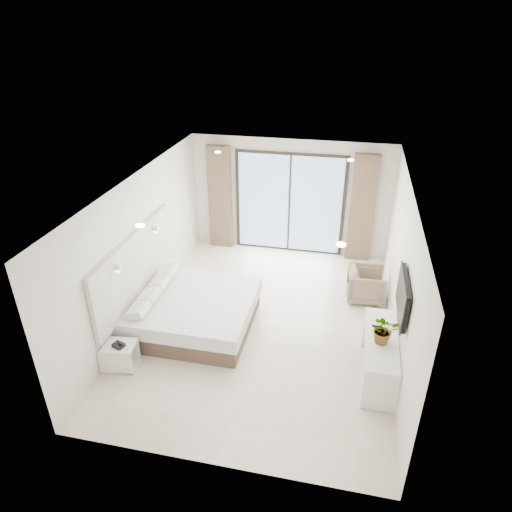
# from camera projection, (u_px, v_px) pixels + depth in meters

# --- Properties ---
(ground) EXTENTS (6.20, 6.20, 0.00)m
(ground) POSITION_uv_depth(u_px,v_px,m) (263.00, 323.00, 8.54)
(ground) COLOR beige
(ground) RESTS_ON ground
(room_shell) EXTENTS (4.62, 6.22, 2.72)m
(room_shell) POSITION_uv_depth(u_px,v_px,m) (261.00, 230.00, 8.42)
(room_shell) COLOR silver
(room_shell) RESTS_ON ground
(bed) EXTENTS (2.13, 2.03, 0.74)m
(bed) POSITION_uv_depth(u_px,v_px,m) (193.00, 312.00, 8.32)
(bed) COLOR brown
(bed) RESTS_ON ground
(nightstand) EXTENTS (0.54, 0.47, 0.45)m
(nightstand) POSITION_uv_depth(u_px,v_px,m) (121.00, 356.00, 7.38)
(nightstand) COLOR white
(nightstand) RESTS_ON ground
(phone) EXTENTS (0.21, 0.19, 0.06)m
(phone) POSITION_uv_depth(u_px,v_px,m) (119.00, 345.00, 7.22)
(phone) COLOR black
(phone) RESTS_ON nightstand
(console_desk) EXTENTS (0.49, 1.57, 0.77)m
(console_desk) POSITION_uv_depth(u_px,v_px,m) (380.00, 349.00, 7.03)
(console_desk) COLOR white
(console_desk) RESTS_ON ground
(plant) EXTENTS (0.46, 0.50, 0.35)m
(plant) POSITION_uv_depth(u_px,v_px,m) (383.00, 332.00, 6.77)
(plant) COLOR #33662D
(plant) RESTS_ON console_desk
(armchair) EXTENTS (0.71, 0.75, 0.73)m
(armchair) POSITION_uv_depth(u_px,v_px,m) (366.00, 283.00, 9.10)
(armchair) COLOR #907D5E
(armchair) RESTS_ON ground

